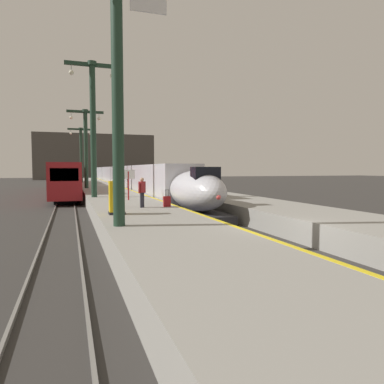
% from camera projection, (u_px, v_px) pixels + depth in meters
% --- Properties ---
extents(ground_plane, '(260.00, 260.00, 0.00)m').
position_uv_depth(ground_plane, '(280.00, 252.00, 13.81)').
color(ground_plane, '#33302D').
extents(platform_left, '(4.80, 110.00, 1.05)m').
position_uv_depth(platform_left, '(108.00, 196.00, 35.85)').
color(platform_left, gray).
rests_on(platform_left, ground).
extents(platform_right, '(4.80, 110.00, 1.05)m').
position_uv_depth(platform_right, '(185.00, 194.00, 38.46)').
color(platform_right, gray).
rests_on(platform_right, ground).
extents(platform_left_safety_stripe, '(0.20, 107.80, 0.01)m').
position_uv_depth(platform_left_safety_stripe, '(131.00, 190.00, 36.55)').
color(platform_left_safety_stripe, yellow).
rests_on(platform_left_safety_stripe, platform_left).
extents(rail_main_left, '(0.08, 110.00, 0.12)m').
position_uv_depth(rail_main_left, '(136.00, 198.00, 39.54)').
color(rail_main_left, slate).
rests_on(rail_main_left, ground).
extents(rail_main_right, '(0.08, 110.00, 0.12)m').
position_uv_depth(rail_main_right, '(150.00, 197.00, 40.03)').
color(rail_main_right, slate).
rests_on(rail_main_right, ground).
extents(rail_secondary_left, '(0.08, 110.00, 0.12)m').
position_uv_depth(rail_secondary_left, '(58.00, 200.00, 36.93)').
color(rail_secondary_left, slate).
rests_on(rail_secondary_left, ground).
extents(rail_secondary_right, '(0.08, 110.00, 0.12)m').
position_uv_depth(rail_secondary_right, '(74.00, 199.00, 37.42)').
color(rail_secondary_right, slate).
rests_on(rail_secondary_right, ground).
extents(highspeed_train_main, '(2.92, 75.86, 3.60)m').
position_uv_depth(highspeed_train_main, '(123.00, 177.00, 54.48)').
color(highspeed_train_main, silver).
rests_on(highspeed_train_main, ground).
extents(regional_train_adjacent, '(2.85, 36.60, 3.80)m').
position_uv_depth(regional_train_adjacent, '(67.00, 177.00, 47.14)').
color(regional_train_adjacent, maroon).
rests_on(regional_train_adjacent, ground).
extents(station_column_near, '(4.00, 0.68, 10.14)m').
position_uv_depth(station_column_near, '(119.00, 62.00, 13.29)').
color(station_column_near, '#1E3828').
rests_on(station_column_near, platform_left).
extents(station_column_mid, '(4.00, 0.68, 10.30)m').
position_uv_depth(station_column_mid, '(93.00, 117.00, 27.28)').
color(station_column_mid, '#1E3828').
rests_on(station_column_mid, platform_left).
extents(station_column_far, '(4.00, 0.68, 8.82)m').
position_uv_depth(station_column_far, '(86.00, 141.00, 40.22)').
color(station_column_far, '#1E3828').
rests_on(station_column_far, platform_left).
extents(station_column_distant, '(4.00, 0.68, 8.75)m').
position_uv_depth(station_column_distant, '(81.00, 149.00, 57.27)').
color(station_column_distant, '#1E3828').
rests_on(station_column_distant, platform_left).
extents(passenger_near_edge, '(0.46, 0.41, 1.69)m').
position_uv_depth(passenger_near_edge, '(142.00, 190.00, 20.10)').
color(passenger_near_edge, '#23232D').
rests_on(passenger_near_edge, platform_left).
extents(rolling_suitcase, '(0.40, 0.22, 0.98)m').
position_uv_depth(rolling_suitcase, '(167.00, 201.00, 20.60)').
color(rolling_suitcase, maroon).
rests_on(rolling_suitcase, platform_left).
extents(ticket_machine_yellow, '(0.76, 0.62, 1.60)m').
position_uv_depth(ticket_machine_yellow, '(117.00, 199.00, 17.13)').
color(ticket_machine_yellow, yellow).
rests_on(ticket_machine_yellow, platform_left).
extents(departure_info_board, '(0.90, 0.10, 2.12)m').
position_uv_depth(departure_info_board, '(128.00, 179.00, 24.96)').
color(departure_info_board, maroon).
rests_on(departure_info_board, platform_left).
extents(terminus_back_wall, '(36.00, 2.00, 14.00)m').
position_uv_depth(terminus_back_wall, '(96.00, 157.00, 109.70)').
color(terminus_back_wall, '#4C4742').
rests_on(terminus_back_wall, ground).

